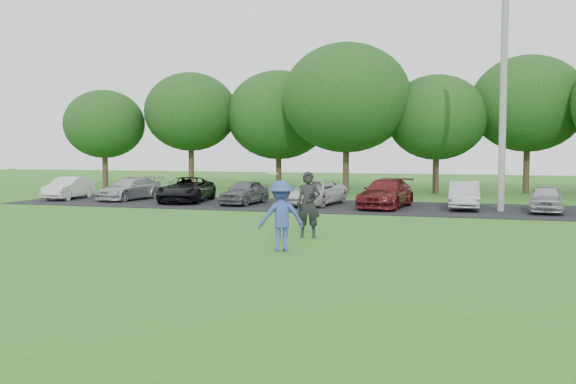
{
  "coord_description": "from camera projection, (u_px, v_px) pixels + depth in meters",
  "views": [
    {
      "loc": [
        5.61,
        -14.92,
        2.65
      ],
      "look_at": [
        0.0,
        3.5,
        1.3
      ],
      "focal_mm": 40.0,
      "sensor_mm": 36.0,
      "label": 1
    }
  ],
  "objects": [
    {
      "name": "camera_bystander",
      "position": [
        309.0,
        205.0,
        18.77
      ],
      "size": [
        0.77,
        0.57,
        1.94
      ],
      "color": "black",
      "rests_on": "ground"
    },
    {
      "name": "frisbee_player",
      "position": [
        281.0,
        216.0,
        16.32
      ],
      "size": [
        1.34,
        1.14,
        2.03
      ],
      "color": "#364799",
      "rests_on": "ground"
    },
    {
      "name": "tree_row",
      "position": [
        410.0,
        108.0,
        36.99
      ],
      "size": [
        42.39,
        9.85,
        8.64
      ],
      "color": "#38281C",
      "rests_on": "ground"
    },
    {
      "name": "ground",
      "position": [
        247.0,
        253.0,
        16.06
      ],
      "size": [
        100.0,
        100.0,
        0.0
      ],
      "primitive_type": "plane",
      "color": "#266E1F",
      "rests_on": "ground"
    },
    {
      "name": "parking_lot",
      "position": [
        350.0,
        207.0,
        28.46
      ],
      "size": [
        32.0,
        6.5,
        0.03
      ],
      "primitive_type": "cube",
      "color": "black",
      "rests_on": "ground"
    },
    {
      "name": "parked_cars",
      "position": [
        364.0,
        193.0,
        28.26
      ],
      "size": [
        30.81,
        4.9,
        1.26
      ],
      "color": "silver",
      "rests_on": "parking_lot"
    },
    {
      "name": "utility_pole",
      "position": [
        504.0,
        80.0,
        25.93
      ],
      "size": [
        0.28,
        0.28,
        10.71
      ],
      "primitive_type": "cylinder",
      "color": "gray",
      "rests_on": "ground"
    }
  ]
}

